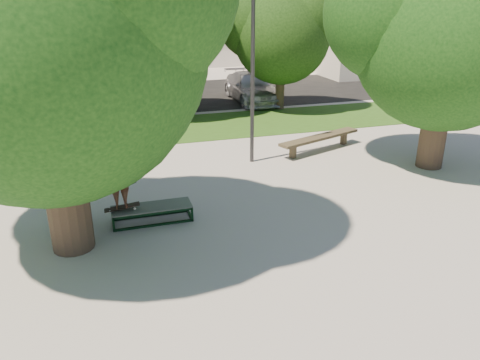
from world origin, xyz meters
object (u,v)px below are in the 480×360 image
object	(u,v)px
tree_left	(36,22)
bystander	(61,183)
car_grey	(161,91)
tree_right	(446,25)
car_dark	(61,88)
car_silver_b	(252,87)
grind_box	(152,214)
car_silver_a	(29,90)
bench	(320,138)
lamppost	(253,58)

from	to	relation	value
tree_left	bystander	world-z (taller)	tree_left
tree_left	car_grey	size ratio (longest dim) A/B	1.41
tree_right	car_dark	size ratio (longest dim) A/B	1.36
car_grey	car_silver_b	distance (m)	4.37
tree_right	grind_box	distance (m)	9.38
car_silver_a	tree_left	bearing A→B (deg)	-89.80
tree_left	car_silver_b	size ratio (longest dim) A/B	1.53
car_silver_a	bench	bearing A→B (deg)	-53.31
grind_box	car_dark	distance (m)	14.00
tree_left	lamppost	distance (m)	6.70
bystander	car_dark	bearing A→B (deg)	65.69
bench	car_silver_a	xyz separation A→B (m)	(-9.86, 9.94, 0.37)
tree_left	bystander	xyz separation A→B (m)	(-0.10, 1.22, -3.48)
car_dark	car_grey	size ratio (longest dim) A/B	0.95
grind_box	bystander	size ratio (longest dim) A/B	0.96
tree_right	car_silver_a	bearing A→B (deg)	135.14
bench	car_dark	distance (m)	13.23
tree_left	car_silver_a	size ratio (longest dim) A/B	1.53
grind_box	bench	xyz separation A→B (m)	(6.00, 3.63, 0.24)
car_silver_a	bystander	bearing A→B (deg)	-89.48
bystander	tree_left	bearing A→B (deg)	-112.12
lamppost	bystander	bearing A→B (deg)	-153.49
bench	bystander	bearing A→B (deg)	-179.37
bench	car_silver_a	world-z (taller)	car_silver_a
tree_right	car_silver_b	size ratio (longest dim) A/B	1.40
tree_right	car_silver_a	size ratio (longest dim) A/B	1.40
car_silver_a	car_grey	world-z (taller)	car_silver_a
car_dark	bench	bearing A→B (deg)	-53.95
bystander	car_grey	size ratio (longest dim) A/B	0.37
bench	car_dark	bearing A→B (deg)	109.47
grind_box	car_dark	bearing A→B (deg)	100.29
bench	car_grey	distance (m)	9.33
tree_left	car_grey	xyz separation A→B (m)	(3.76, 12.68, -3.72)
tree_right	grind_box	size ratio (longest dim) A/B	3.62
tree_right	car_grey	xyz separation A→B (m)	(-6.45, 10.69, -3.39)
car_grey	tree_left	bearing A→B (deg)	-112.42
tree_right	bench	size ratio (longest dim) A/B	2.00
tree_left	tree_right	bearing A→B (deg)	11.03
tree_right	car_dark	bearing A→B (deg)	131.34
car_silver_a	car_dark	bearing A→B (deg)	-0.05
tree_left	car_dark	size ratio (longest dim) A/B	1.49
car_grey	bystander	bearing A→B (deg)	-114.52
bystander	car_silver_b	xyz separation A→B (m)	(8.22, 11.19, -0.27)
tree_left	car_silver_a	xyz separation A→B (m)	(-2.07, 14.21, -3.63)
grind_box	car_silver_a	distance (m)	14.12
tree_left	bystander	distance (m)	3.69
tree_left	car_dark	world-z (taller)	tree_left
lamppost	car_dark	bearing A→B (deg)	119.75
car_grey	car_silver_a	bearing A→B (deg)	159.41
tree_right	grind_box	world-z (taller)	tree_right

